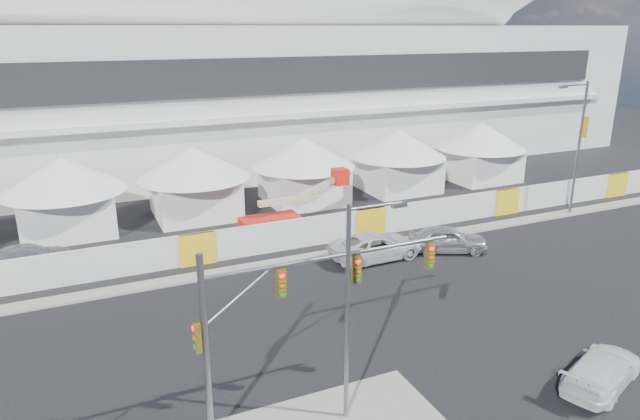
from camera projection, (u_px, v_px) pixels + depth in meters
name	position (u px, v px, depth m)	size (l,w,h in m)	color
ground	(410.00, 362.00, 24.78)	(160.00, 160.00, 0.00)	black
far_curb	(543.00, 217.00, 43.42)	(80.00, 1.20, 0.12)	gray
stadium	(272.00, 70.00, 61.31)	(80.00, 24.80, 21.98)	silver
tent_row	(251.00, 170.00, 44.84)	(53.40, 8.40, 5.40)	white
hoarding_fence	(370.00, 222.00, 39.40)	(70.00, 0.25, 2.00)	silver
scaffold_tower	(565.00, 92.00, 72.15)	(4.40, 4.40, 12.00)	#595B60
sedan_silver	(448.00, 239.00, 36.69)	(5.03, 2.02, 1.71)	silver
pickup_curb	(376.00, 246.00, 35.60)	(5.94, 2.74, 1.65)	silver
pickup_near	(602.00, 369.00, 23.00)	(4.90, 1.99, 1.42)	white
lot_car_c	(29.00, 256.00, 34.28)	(4.92, 2.00, 1.43)	#B1B1B6
traffic_mast	(267.00, 326.00, 19.62)	(9.78, 0.68, 6.95)	gray
streetlight_median	(353.00, 300.00, 19.76)	(2.27, 0.23, 8.21)	gray
streetlight_curb	(578.00, 139.00, 42.60)	(3.00, 0.67, 10.12)	gray
boom_lift	(280.00, 217.00, 40.06)	(8.11, 1.93, 4.12)	red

